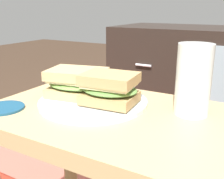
% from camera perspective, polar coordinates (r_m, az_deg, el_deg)
% --- Properties ---
extents(side_table, '(0.56, 0.36, 0.46)m').
position_cam_1_polar(side_table, '(0.62, 0.22, -12.49)').
color(side_table, tan).
rests_on(side_table, ground).
extents(tv_cabinet, '(0.96, 0.46, 0.58)m').
position_cam_1_polar(tv_cabinet, '(1.49, 19.38, 1.01)').
color(tv_cabinet, black).
rests_on(tv_cabinet, ground).
extents(area_rug, '(1.08, 0.85, 0.01)m').
position_cam_1_polar(area_rug, '(1.38, -5.72, -12.24)').
color(area_rug, maroon).
rests_on(area_rug, ground).
extents(plate, '(0.25, 0.25, 0.01)m').
position_cam_1_polar(plate, '(0.63, -3.98, -2.58)').
color(plate, silver).
rests_on(plate, side_table).
extents(sandwich_front, '(0.16, 0.13, 0.07)m').
position_cam_1_polar(sandwich_front, '(0.65, -7.30, 1.37)').
color(sandwich_front, tan).
rests_on(sandwich_front, plate).
extents(sandwich_back, '(0.13, 0.11, 0.07)m').
position_cam_1_polar(sandwich_back, '(0.59, -0.50, 0.24)').
color(sandwich_back, tan).
rests_on(sandwich_back, plate).
extents(beer_glass, '(0.07, 0.07, 0.15)m').
position_cam_1_polar(beer_glass, '(0.58, 16.78, 1.77)').
color(beer_glass, silver).
rests_on(beer_glass, side_table).
extents(coaster, '(0.09, 0.09, 0.01)m').
position_cam_1_polar(coaster, '(0.65, -21.82, -3.62)').
color(coaster, navy).
rests_on(coaster, side_table).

